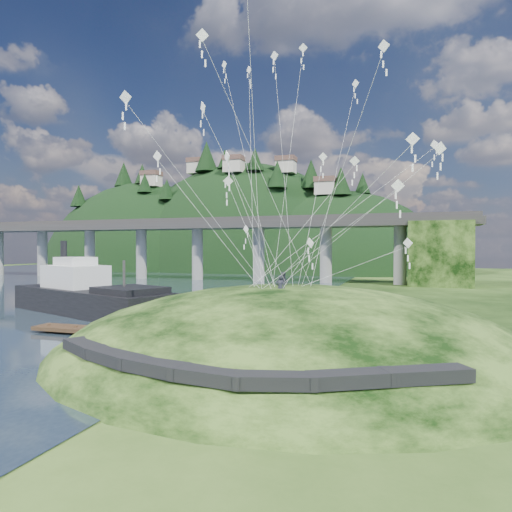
% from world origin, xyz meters
% --- Properties ---
extents(ground, '(320.00, 320.00, 0.00)m').
position_xyz_m(ground, '(0.00, 0.00, 0.00)').
color(ground, black).
rests_on(ground, ground).
extents(grass_hill, '(36.00, 32.00, 13.00)m').
position_xyz_m(grass_hill, '(8.00, 2.00, -1.50)').
color(grass_hill, black).
rests_on(grass_hill, ground).
extents(footpath, '(22.29, 5.84, 0.83)m').
position_xyz_m(footpath, '(7.46, -9.74, 2.08)').
color(footpath, black).
rests_on(footpath, ground).
extents(bridge, '(160.00, 11.00, 15.00)m').
position_xyz_m(bridge, '(-26.46, 70.07, 9.70)').
color(bridge, '#2D2B2B').
rests_on(bridge, ground).
extents(far_ridge, '(153.00, 70.00, 94.50)m').
position_xyz_m(far_ridge, '(-43.58, 122.17, -7.44)').
color(far_ridge, black).
rests_on(far_ridge, ground).
extents(work_barge, '(25.24, 15.10, 8.57)m').
position_xyz_m(work_barge, '(-19.50, 14.72, 2.15)').
color(work_barge, black).
rests_on(work_barge, ground).
extents(wooden_dock, '(13.90, 2.33, 0.99)m').
position_xyz_m(wooden_dock, '(-9.28, 3.91, 0.44)').
color(wooden_dock, '#332115').
rests_on(wooden_dock, ground).
extents(kite_flyers, '(1.57, 4.07, 1.80)m').
position_xyz_m(kite_flyers, '(7.17, 2.49, 5.85)').
color(kite_flyers, '#242530').
rests_on(kite_flyers, ground).
extents(kite_swarm, '(20.12, 16.99, 20.17)m').
position_xyz_m(kite_swarm, '(7.49, 3.24, 16.45)').
color(kite_swarm, white).
rests_on(kite_swarm, ground).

